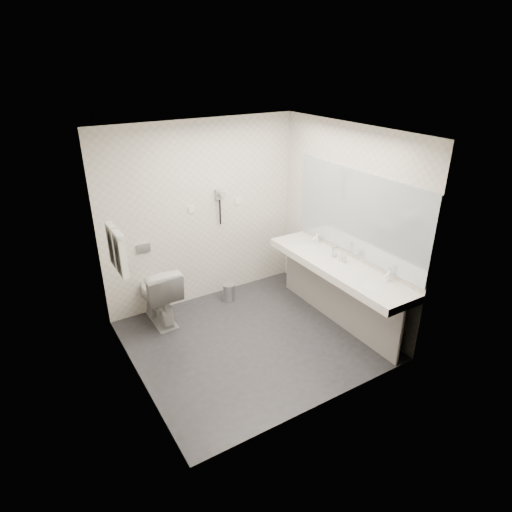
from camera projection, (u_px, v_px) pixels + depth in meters
floor at (252, 340)px, 5.39m from camera, size 2.80×2.80×0.00m
ceiling at (251, 133)px, 4.34m from camera, size 2.80×2.80×0.00m
wall_back at (202, 214)px, 5.87m from camera, size 2.80×0.00×2.80m
wall_front at (327, 298)px, 3.86m from camera, size 2.80×0.00×2.80m
wall_left at (127, 278)px, 4.20m from camera, size 0.00×2.60×2.60m
wall_right at (346, 224)px, 5.53m from camera, size 0.00×2.60×2.60m
vanity_counter at (337, 267)px, 5.43m from camera, size 0.55×2.20×0.10m
vanity_panel at (336, 296)px, 5.62m from camera, size 0.03×2.15×0.75m
vanity_post_near at (400, 336)px, 4.83m from camera, size 0.06×0.06×0.75m
vanity_post_far at (291, 265)px, 6.44m from camera, size 0.06×0.06×0.75m
mirror at (358, 214)px, 5.28m from camera, size 0.02×2.20×1.05m
basin_near at (376, 286)px, 4.92m from camera, size 0.40×0.31×0.05m
basin_far at (306, 247)px, 5.92m from camera, size 0.40×0.31×0.05m
faucet_near at (389, 275)px, 4.97m from camera, size 0.04×0.04×0.15m
faucet_far at (317, 238)px, 5.98m from camera, size 0.04×0.04×0.15m
soap_bottle_a at (341, 257)px, 5.46m from camera, size 0.06×0.06×0.11m
soap_bottle_c at (345, 258)px, 5.41m from camera, size 0.06×0.06×0.13m
glass_left at (335, 252)px, 5.58m from camera, size 0.09×0.09×0.12m
toilet at (158, 293)px, 5.63m from camera, size 0.45×0.80×0.81m
flush_plate at (144, 248)px, 5.58m from camera, size 0.18×0.02×0.12m
pedal_bin at (229, 293)px, 6.21m from camera, size 0.18×0.18×0.24m
bin_lid at (229, 285)px, 6.16m from camera, size 0.17×0.17×0.01m
towel_rail at (113, 230)px, 4.52m from camera, size 0.02×0.62×0.02m
towel_near at (121, 254)px, 4.51m from camera, size 0.07×0.24×0.48m
towel_far at (113, 245)px, 4.73m from camera, size 0.07×0.24×0.48m
dryer_cradle at (219, 194)px, 5.86m from camera, size 0.10×0.04×0.14m
dryer_barrel at (221, 193)px, 5.79m from camera, size 0.08×0.14×0.08m
dryer_cord at (220, 212)px, 5.95m from camera, size 0.02×0.02×0.35m
switch_plate_a at (192, 209)px, 5.75m from camera, size 0.09×0.02×0.09m
switch_plate_b at (238, 201)px, 6.08m from camera, size 0.09×0.02×0.09m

